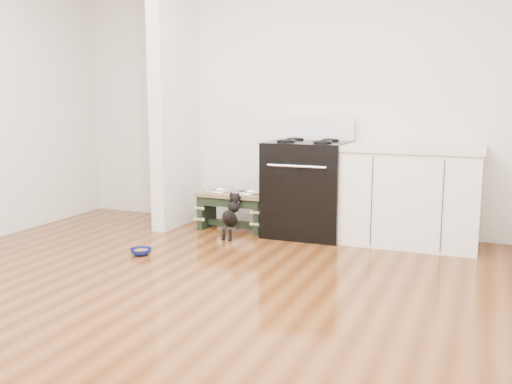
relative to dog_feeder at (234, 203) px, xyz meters
The scene contains 8 objects.
ground 2.16m from the dog_feeder, 76.21° to the right, with size 5.00×5.00×0.00m, color #4D260D.
room_shell 2.53m from the dog_feeder, 76.21° to the right, with size 5.00×5.00×5.00m.
partition_wall 1.26m from the dog_feeder, behind, with size 0.15×0.80×2.70m, color silver.
oven_range 0.79m from the dog_feeder, ahead, with size 0.76×0.69×1.14m.
cabinet_run 1.75m from the dog_feeder, ahead, with size 1.24×0.64×0.91m.
dog_feeder is the anchor object (origin of this frame).
puppy 0.35m from the dog_feeder, 68.85° to the right, with size 0.12×0.36×0.43m.
floor_bowl 1.25m from the dog_feeder, 106.21° to the right, with size 0.19×0.19×0.06m.
Camera 1 is at (1.87, -3.11, 1.34)m, focal length 40.00 mm.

